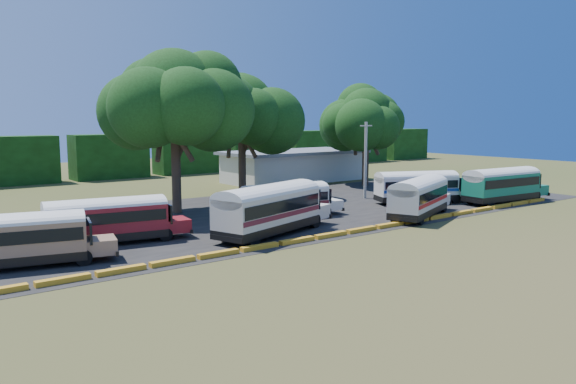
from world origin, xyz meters
TOP-DOWN VIEW (x-y plane):
  - ground at (0.00, 0.00)m, footprint 160.00×160.00m
  - asphalt_strip at (1.00, 12.00)m, footprint 64.00×24.00m
  - curb at (-0.00, 1.00)m, footprint 53.70×0.45m
  - terminal_building at (18.00, 30.00)m, footprint 19.00×9.00m
  - treeline_backdrop at (0.00, 48.00)m, footprint 130.00×4.00m
  - bus_beige at (-20.69, 5.44)m, footprint 9.64×4.40m
  - bus_red at (-14.45, 8.23)m, footprint 9.60×3.70m
  - bus_cream_west at (-4.50, 4.00)m, footprint 11.40×6.00m
  - bus_cream_east at (0.62, 8.76)m, footprint 9.09×3.36m
  - bus_white_red at (9.47, 2.27)m, footprint 10.33×6.15m
  - bus_white_blue at (15.53, 7.42)m, footprint 9.72×5.98m
  - bus_teal at (22.34, 2.64)m, footprint 10.60×3.42m
  - tree_west at (-5.44, 16.70)m, footprint 10.53×10.53m
  - tree_center at (4.85, 22.15)m, footprint 9.41×9.41m
  - tree_east at (21.94, 20.94)m, footprint 8.66×8.66m
  - utility_pole at (13.89, 12.97)m, footprint 1.60×0.30m

SIDE VIEW (x-z plane):
  - ground at x=0.00m, z-range 0.00..0.00m
  - asphalt_strip at x=1.00m, z-range 0.00..0.02m
  - curb at x=0.00m, z-range 0.00..0.30m
  - bus_cream_east at x=0.62m, z-range 0.19..3.11m
  - bus_red at x=-14.45m, z-range 0.23..3.30m
  - bus_beige at x=-20.69m, z-range 0.23..3.30m
  - bus_white_blue at x=15.53m, z-range 0.21..3.36m
  - bus_white_red at x=9.47m, z-range 0.22..3.56m
  - bus_teal at x=22.34m, z-range 0.25..3.68m
  - terminal_building at x=18.00m, z-range 0.03..4.03m
  - bus_cream_west at x=-4.50m, z-range 0.24..3.89m
  - treeline_backdrop at x=0.00m, z-range 0.00..6.00m
  - utility_pole at x=13.89m, z-range 0.11..7.95m
  - tree_east at x=21.94m, z-range 2.68..14.50m
  - tree_center at x=4.85m, z-range 2.89..15.69m
  - tree_west at x=-5.44m, z-range 3.14..17.22m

